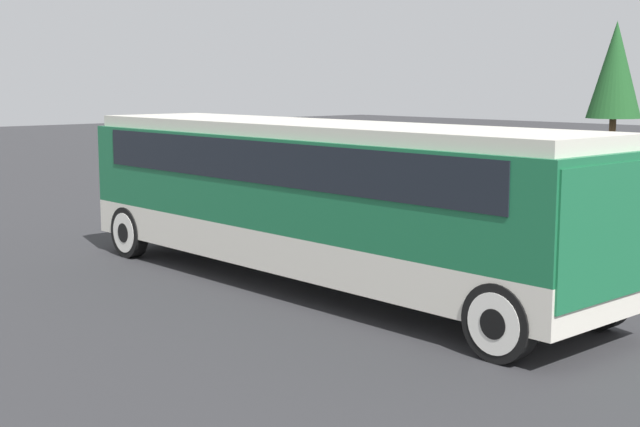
% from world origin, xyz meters
% --- Properties ---
extents(ground_plane, '(120.00, 120.00, 0.00)m').
position_xyz_m(ground_plane, '(0.00, 0.00, 0.00)').
color(ground_plane, '#2D2D30').
extents(tour_bus, '(11.19, 2.62, 2.89)m').
position_xyz_m(tour_bus, '(0.10, -0.00, 1.75)').
color(tour_bus, silver).
rests_on(tour_bus, ground_plane).
extents(parked_car_near, '(4.19, 1.97, 1.46)m').
position_xyz_m(parked_car_near, '(0.68, 6.65, 0.72)').
color(parked_car_near, '#2D5638').
rests_on(parked_car_near, ground_plane).
extents(parked_car_mid, '(4.14, 1.87, 1.43)m').
position_xyz_m(parked_car_mid, '(-4.67, 8.55, 0.72)').
color(parked_car_mid, navy).
rests_on(parked_car_mid, ground_plane).
extents(tree_center, '(2.22, 2.22, 6.07)m').
position_xyz_m(tree_center, '(-8.02, 23.52, 4.06)').
color(tree_center, brown).
rests_on(tree_center, ground_plane).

